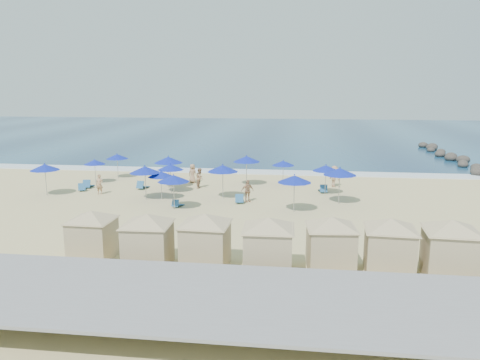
{
  "coord_description": "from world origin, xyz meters",
  "views": [
    {
      "loc": [
        6.64,
        -29.94,
        8.3
      ],
      "look_at": [
        2.38,
        3.0,
        1.68
      ],
      "focal_mm": 35.0,
      "sensor_mm": 36.0,
      "label": 1
    }
  ],
  "objects_px": {
    "umbrella_9": "(283,163)",
    "beachgoer_0": "(99,184)",
    "umbrella_2": "(117,156)",
    "umbrella_12": "(326,168)",
    "umbrella_4": "(168,160)",
    "umbrella_7": "(247,159)",
    "cabana_6": "(451,242)",
    "beachgoer_3": "(334,176)",
    "rock_jetty": "(455,159)",
    "beachgoer_2": "(247,191)",
    "cabana_0": "(92,228)",
    "umbrella_0": "(95,162)",
    "cabana_1": "(148,233)",
    "umbrella_8": "(223,168)",
    "trash_bin": "(202,225)",
    "beachgoer_1": "(200,178)",
    "umbrella_3": "(145,170)",
    "cabana_2": "(205,233)",
    "cabana_4": "(331,237)",
    "umbrella_5": "(170,167)",
    "cabana_3": "(268,238)",
    "beachgoer_4": "(193,173)",
    "umbrella_13": "(161,174)",
    "umbrella_11": "(294,179)",
    "umbrella_6": "(174,178)",
    "cabana_5": "(390,239)",
    "umbrella_10": "(340,172)"
  },
  "relations": [
    {
      "from": "umbrella_8",
      "to": "umbrella_11",
      "type": "bearing_deg",
      "value": -30.69
    },
    {
      "from": "cabana_6",
      "to": "beachgoer_3",
      "type": "bearing_deg",
      "value": 101.07
    },
    {
      "from": "cabana_1",
      "to": "umbrella_11",
      "type": "bearing_deg",
      "value": 58.23
    },
    {
      "from": "umbrella_0",
      "to": "umbrella_13",
      "type": "distance_m",
      "value": 9.2
    },
    {
      "from": "umbrella_2",
      "to": "umbrella_12",
      "type": "xyz_separation_m",
      "value": [
        18.79,
        -4.39,
        0.08
      ]
    },
    {
      "from": "cabana_4",
      "to": "umbrella_4",
      "type": "relative_size",
      "value": 1.63
    },
    {
      "from": "umbrella_4",
      "to": "umbrella_13",
      "type": "bearing_deg",
      "value": -81.67
    },
    {
      "from": "rock_jetty",
      "to": "cabana_0",
      "type": "bearing_deg",
      "value": -128.77
    },
    {
      "from": "trash_bin",
      "to": "cabana_6",
      "type": "height_order",
      "value": "cabana_6"
    },
    {
      "from": "cabana_3",
      "to": "umbrella_6",
      "type": "height_order",
      "value": "cabana_3"
    },
    {
      "from": "umbrella_8",
      "to": "trash_bin",
      "type": "bearing_deg",
      "value": -89.07
    },
    {
      "from": "umbrella_12",
      "to": "beachgoer_0",
      "type": "xyz_separation_m",
      "value": [
        -17.62,
        -2.31,
        -1.29
      ]
    },
    {
      "from": "cabana_0",
      "to": "umbrella_0",
      "type": "distance_m",
      "value": 19.24
    },
    {
      "from": "rock_jetty",
      "to": "beachgoer_3",
      "type": "bearing_deg",
      "value": -133.14
    },
    {
      "from": "umbrella_6",
      "to": "umbrella_11",
      "type": "distance_m",
      "value": 8.21
    },
    {
      "from": "umbrella_3",
      "to": "beachgoer_1",
      "type": "relative_size",
      "value": 1.58
    },
    {
      "from": "umbrella_13",
      "to": "cabana_4",
      "type": "bearing_deg",
      "value": -46.63
    },
    {
      "from": "beachgoer_3",
      "to": "umbrella_7",
      "type": "bearing_deg",
      "value": 56.21
    },
    {
      "from": "umbrella_6",
      "to": "umbrella_9",
      "type": "relative_size",
      "value": 1.15
    },
    {
      "from": "cabana_2",
      "to": "umbrella_0",
      "type": "xyz_separation_m",
      "value": [
        -13.52,
        17.95,
        0.24
      ]
    },
    {
      "from": "cabana_6",
      "to": "umbrella_10",
      "type": "bearing_deg",
      "value": 106.12
    },
    {
      "from": "cabana_3",
      "to": "beachgoer_4",
      "type": "xyz_separation_m",
      "value": [
        -8.03,
        19.59,
        -0.82
      ]
    },
    {
      "from": "umbrella_5",
      "to": "umbrella_3",
      "type": "bearing_deg",
      "value": -115.24
    },
    {
      "from": "umbrella_12",
      "to": "beachgoer_0",
      "type": "relative_size",
      "value": 1.51
    },
    {
      "from": "cabana_6",
      "to": "beachgoer_3",
      "type": "xyz_separation_m",
      "value": [
        -3.71,
        18.97,
        -0.79
      ]
    },
    {
      "from": "umbrella_3",
      "to": "umbrella_13",
      "type": "relative_size",
      "value": 1.18
    },
    {
      "from": "cabana_0",
      "to": "cabana_5",
      "type": "xyz_separation_m",
      "value": [
        14.08,
        -0.11,
        0.1
      ]
    },
    {
      "from": "cabana_2",
      "to": "umbrella_8",
      "type": "distance_m",
      "value": 13.73
    },
    {
      "from": "trash_bin",
      "to": "umbrella_3",
      "type": "relative_size",
      "value": 0.31
    },
    {
      "from": "cabana_3",
      "to": "beachgoer_1",
      "type": "height_order",
      "value": "cabana_3"
    },
    {
      "from": "umbrella_6",
      "to": "rock_jetty",
      "type": "bearing_deg",
      "value": 43.31
    },
    {
      "from": "umbrella_5",
      "to": "cabana_4",
      "type": "bearing_deg",
      "value": -51.77
    },
    {
      "from": "beachgoer_3",
      "to": "umbrella_9",
      "type": "bearing_deg",
      "value": 50.3
    },
    {
      "from": "umbrella_7",
      "to": "umbrella_9",
      "type": "height_order",
      "value": "umbrella_7"
    },
    {
      "from": "cabana_4",
      "to": "beachgoer_2",
      "type": "xyz_separation_m",
      "value": [
        -5.26,
        12.54,
        -0.79
      ]
    },
    {
      "from": "cabana_6",
      "to": "rock_jetty",
      "type": "bearing_deg",
      "value": 72.67
    },
    {
      "from": "beachgoer_2",
      "to": "umbrella_9",
      "type": "bearing_deg",
      "value": 42.09
    },
    {
      "from": "cabana_4",
      "to": "umbrella_5",
      "type": "height_order",
      "value": "cabana_4"
    },
    {
      "from": "cabana_2",
      "to": "cabana_5",
      "type": "height_order",
      "value": "cabana_5"
    },
    {
      "from": "cabana_4",
      "to": "umbrella_0",
      "type": "xyz_separation_m",
      "value": [
        -19.29,
        17.65,
        0.26
      ]
    },
    {
      "from": "umbrella_9",
      "to": "beachgoer_0",
      "type": "bearing_deg",
      "value": -158.88
    },
    {
      "from": "beachgoer_3",
      "to": "beachgoer_4",
      "type": "relative_size",
      "value": 1.07
    },
    {
      "from": "cabana_1",
      "to": "umbrella_9",
      "type": "xyz_separation_m",
      "value": [
        5.55,
        19.55,
        0.3
      ]
    },
    {
      "from": "umbrella_2",
      "to": "umbrella_6",
      "type": "xyz_separation_m",
      "value": [
        8.23,
        -10.47,
        0.18
      ]
    },
    {
      "from": "umbrella_6",
      "to": "umbrella_13",
      "type": "xyz_separation_m",
      "value": [
        -1.7,
        2.69,
        -0.24
      ]
    },
    {
      "from": "umbrella_4",
      "to": "umbrella_7",
      "type": "relative_size",
      "value": 1.04
    },
    {
      "from": "cabana_1",
      "to": "umbrella_3",
      "type": "xyz_separation_m",
      "value": [
        -4.43,
        12.8,
        0.68
      ]
    },
    {
      "from": "beachgoer_1",
      "to": "beachgoer_2",
      "type": "distance_m",
      "value": 6.23
    },
    {
      "from": "umbrella_5",
      "to": "umbrella_13",
      "type": "distance_m",
      "value": 2.4
    },
    {
      "from": "cabana_1",
      "to": "umbrella_4",
      "type": "relative_size",
      "value": 1.63
    }
  ]
}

